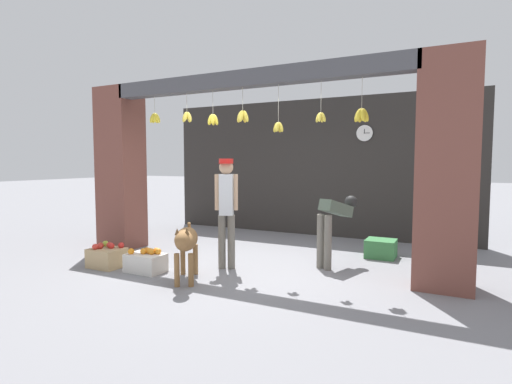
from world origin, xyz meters
TOP-DOWN VIEW (x-y plane):
  - ground_plane at (0.00, 0.00)m, footprint 60.00×60.00m
  - shop_back_wall at (0.00, 3.12)m, footprint 6.73×0.12m
  - shop_pillar_left at (-2.72, 0.30)m, footprint 0.70×0.60m
  - shop_pillar_right at (2.72, 0.30)m, footprint 0.70×0.60m
  - storefront_awning at (-0.01, 0.12)m, footprint 4.83×0.28m
  - dog at (-0.34, -0.92)m, footprint 0.66×0.98m
  - shopkeeper at (-0.19, -0.13)m, footprint 0.32×0.30m
  - worker_stooping at (1.19, 0.71)m, footprint 0.46×0.78m
  - fruit_crate_oranges at (-1.13, -0.82)m, footprint 0.54×0.35m
  - fruit_crate_apples at (-1.85, -0.88)m, footprint 0.49×0.40m
  - produce_box_green at (1.74, 1.62)m, footprint 0.47×0.44m
  - water_bottle at (-1.25, -0.46)m, footprint 0.08×0.08m
  - wall_clock at (1.14, 3.05)m, footprint 0.34×0.03m

SIDE VIEW (x-z plane):
  - ground_plane at x=0.00m, z-range 0.00..0.00m
  - water_bottle at x=-1.25m, z-range -0.01..0.24m
  - fruit_crate_oranges at x=-1.13m, z-range -0.02..0.32m
  - produce_box_green at x=1.74m, z-range 0.00..0.30m
  - fruit_crate_apples at x=-1.85m, z-range -0.03..0.34m
  - dog at x=-0.34m, z-range 0.15..0.92m
  - worker_stooping at x=1.19m, z-range 0.17..1.23m
  - shopkeeper at x=-0.19m, z-range 0.14..1.78m
  - shop_back_wall at x=0.00m, z-range 0.00..2.92m
  - shop_pillar_left at x=-2.72m, z-range 0.00..2.92m
  - shop_pillar_right at x=2.72m, z-range 0.00..2.92m
  - wall_clock at x=1.14m, z-range 1.99..2.33m
  - storefront_awning at x=-0.01m, z-range 2.30..3.22m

